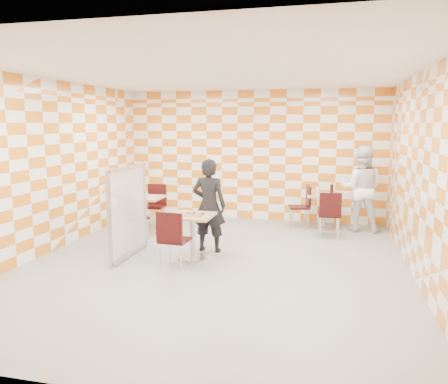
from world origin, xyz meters
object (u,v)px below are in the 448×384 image
(empty_table, at_px, (146,208))
(chair_second_front, at_px, (330,211))
(chair_second_side, at_px, (303,203))
(sport_bottle, at_px, (317,189))
(chair_main_front, at_px, (172,236))
(chair_empty_near, at_px, (131,215))
(man_dark, at_px, (209,205))
(chair_empty_far, at_px, (156,202))
(soda_bottle, at_px, (332,189))
(second_table, at_px, (324,205))
(partition, at_px, (128,211))
(main_table, at_px, (192,229))
(man_white, at_px, (361,189))

(empty_table, bearing_deg, chair_second_front, 6.39)
(empty_table, distance_m, chair_second_front, 3.72)
(empty_table, relative_size, chair_second_side, 0.81)
(empty_table, height_order, sport_bottle, sport_bottle)
(chair_main_front, relative_size, chair_empty_near, 1.00)
(chair_main_front, bearing_deg, man_dark, 76.52)
(chair_empty_far, bearing_deg, soda_bottle, 10.89)
(second_table, bearing_deg, partition, -137.85)
(main_table, bearing_deg, chair_empty_far, 125.95)
(chair_second_side, xyz_separation_m, soda_bottle, (0.58, 0.10, 0.31))
(soda_bottle, bearing_deg, chair_empty_near, -150.24)
(main_table, height_order, chair_empty_near, chair_empty_near)
(chair_main_front, distance_m, chair_second_side, 3.75)
(chair_empty_far, bearing_deg, empty_table, -88.66)
(empty_table, height_order, man_white, man_white)
(man_white, bearing_deg, chair_empty_far, 13.50)
(chair_second_front, distance_m, partition, 3.88)
(chair_empty_near, xyz_separation_m, soda_bottle, (3.67, 2.10, 0.31))
(man_white, distance_m, soda_bottle, 0.60)
(second_table, relative_size, empty_table, 1.00)
(chair_empty_near, distance_m, chair_empty_far, 1.38)
(chair_second_front, distance_m, chair_second_side, 0.97)
(empty_table, relative_size, partition, 0.48)
(chair_main_front, height_order, partition, partition)
(second_table, distance_m, chair_second_front, 0.81)
(main_table, xyz_separation_m, sport_bottle, (1.95, 2.77, 0.33))
(partition, bearing_deg, sport_bottle, 44.46)
(man_white, bearing_deg, chair_second_side, 6.02)
(chair_main_front, relative_size, man_dark, 0.56)
(chair_empty_far, distance_m, man_dark, 2.28)
(chair_second_side, bearing_deg, empty_table, -158.98)
(chair_main_front, height_order, chair_second_side, same)
(partition, bearing_deg, man_dark, 29.22)
(chair_second_side, height_order, soda_bottle, soda_bottle)
(second_table, xyz_separation_m, chair_second_side, (-0.44, -0.01, 0.04))
(chair_empty_far, relative_size, man_dark, 0.56)
(second_table, distance_m, soda_bottle, 0.38)
(chair_second_front, bearing_deg, sport_bottle, 107.06)
(partition, bearing_deg, chair_empty_near, 113.45)
(sport_bottle, distance_m, soda_bottle, 0.30)
(chair_empty_near, bearing_deg, man_white, 25.31)
(chair_empty_far, xyz_separation_m, man_dark, (1.64, -1.55, 0.28))
(chair_empty_near, bearing_deg, soda_bottle, 29.76)
(main_table, height_order, chair_second_side, chair_second_side)
(chair_main_front, bearing_deg, partition, 154.43)
(chair_second_side, bearing_deg, partition, -133.65)
(chair_main_front, relative_size, chair_second_side, 1.00)
(sport_bottle, bearing_deg, chair_second_front, -72.94)
(main_table, height_order, sport_bottle, sport_bottle)
(empty_table, distance_m, soda_bottle, 3.96)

